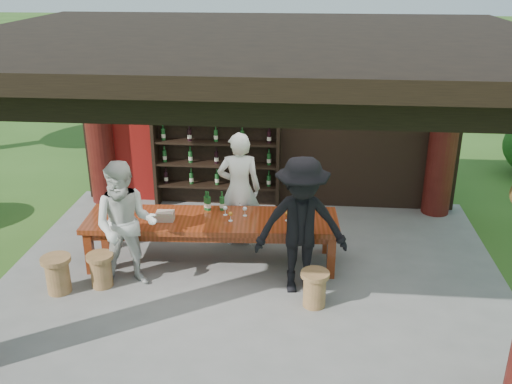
# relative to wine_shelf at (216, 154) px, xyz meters

# --- Properties ---
(ground) EXTENTS (90.00, 90.00, 0.00)m
(ground) POSITION_rel_wine_shelf_xyz_m (0.93, -2.45, -1.04)
(ground) COLOR #2D5119
(ground) RESTS_ON ground
(pavilion) EXTENTS (7.50, 6.00, 3.60)m
(pavilion) POSITION_rel_wine_shelf_xyz_m (0.91, -2.02, 1.09)
(pavilion) COLOR slate
(pavilion) RESTS_ON ground
(wine_shelf) EXTENTS (2.35, 0.36, 2.07)m
(wine_shelf) POSITION_rel_wine_shelf_xyz_m (0.00, 0.00, 0.00)
(wine_shelf) COLOR black
(wine_shelf) RESTS_ON ground
(tasting_table) EXTENTS (3.85, 1.19, 0.75)m
(tasting_table) POSITION_rel_wine_shelf_xyz_m (0.26, -2.18, -0.40)
(tasting_table) COLOR #61250D
(tasting_table) RESTS_ON ground
(stool_near_left) EXTENTS (0.38, 0.38, 0.50)m
(stool_near_left) POSITION_rel_wine_shelf_xyz_m (-1.21, -3.01, -0.77)
(stool_near_left) COLOR brown
(stool_near_left) RESTS_ON ground
(stool_near_right) EXTENTS (0.39, 0.39, 0.51)m
(stool_near_right) POSITION_rel_wine_shelf_xyz_m (1.83, -3.24, -0.77)
(stool_near_right) COLOR brown
(stool_near_right) RESTS_ON ground
(stool_far_left) EXTENTS (0.42, 0.42, 0.55)m
(stool_far_left) POSITION_rel_wine_shelf_xyz_m (-1.76, -3.22, -0.75)
(stool_far_left) COLOR brown
(stool_far_left) RESTS_ON ground
(host) EXTENTS (0.73, 0.52, 1.90)m
(host) POSITION_rel_wine_shelf_xyz_m (0.60, -1.48, -0.09)
(host) COLOR white
(host) RESTS_ON ground
(guest_woman) EXTENTS (1.00, 0.83, 1.86)m
(guest_woman) POSITION_rel_wine_shelf_xyz_m (-0.82, -2.91, -0.11)
(guest_woman) COLOR silver
(guest_woman) RESTS_ON ground
(guest_man) EXTENTS (1.36, 0.90, 1.98)m
(guest_man) POSITION_rel_wine_shelf_xyz_m (1.62, -2.83, -0.05)
(guest_man) COLOR black
(guest_man) RESTS_ON ground
(table_bottles) EXTENTS (0.33, 0.11, 0.31)m
(table_bottles) POSITION_rel_wine_shelf_xyz_m (0.23, -1.87, -0.13)
(table_bottles) COLOR #194C1E
(table_bottles) RESTS_ON tasting_table
(table_glasses) EXTENTS (1.02, 0.27, 0.15)m
(table_glasses) POSITION_rel_wine_shelf_xyz_m (0.79, -2.12, -0.21)
(table_glasses) COLOR silver
(table_glasses) RESTS_ON tasting_table
(napkin_basket) EXTENTS (0.27, 0.19, 0.14)m
(napkin_basket) POSITION_rel_wine_shelf_xyz_m (-0.41, -2.31, -0.22)
(napkin_basket) COLOR #BF6672
(napkin_basket) RESTS_ON tasting_table
(shrubs) EXTENTS (15.09, 9.60, 1.36)m
(shrubs) POSITION_rel_wine_shelf_xyz_m (3.03, -1.69, -0.49)
(shrubs) COLOR #194C14
(shrubs) RESTS_ON ground
(trees) EXTENTS (20.48, 11.05, 4.80)m
(trees) POSITION_rel_wine_shelf_xyz_m (4.29, -1.09, 2.33)
(trees) COLOR #3F2819
(trees) RESTS_ON ground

